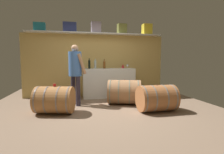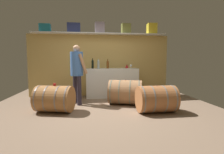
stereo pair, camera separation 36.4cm
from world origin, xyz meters
name	(u,v)px [view 1 (the left image)]	position (x,y,z in m)	size (l,w,h in m)	color
ground_plane	(103,107)	(0.00, 0.51, -0.01)	(5.86, 7.27, 0.02)	#7F6752
back_wall_panel	(96,66)	(0.00, 2.03, 1.02)	(4.66, 0.10, 2.03)	tan
high_shelf_board	(96,34)	(0.00, 1.88, 2.05)	(4.28, 0.40, 0.03)	silver
toolcase_teal	(40,27)	(-1.72, 1.88, 2.19)	(0.33, 0.22, 0.25)	#1E7386
toolcase_navy	(70,27)	(-0.84, 1.88, 2.21)	(0.41, 0.29, 0.29)	navy
toolcase_grey	(96,28)	(-0.01, 1.88, 2.24)	(0.30, 0.26, 0.34)	gray
toolcase_olive	(122,29)	(0.85, 1.88, 2.23)	(0.29, 0.20, 0.32)	olive
toolcase_yellow	(147,30)	(1.73, 1.88, 2.24)	(0.30, 0.27, 0.35)	yellow
work_cabinet	(109,83)	(0.36, 1.71, 0.47)	(1.65, 0.53, 0.93)	white
wine_bottle_amber	(104,64)	(0.22, 1.70, 1.06)	(0.08, 0.08, 0.30)	brown
wine_bottle_dark	(89,64)	(-0.26, 1.66, 1.08)	(0.07, 0.07, 0.32)	black
wine_bottle_clear	(95,64)	(-0.08, 1.59, 1.07)	(0.07, 0.07, 0.30)	#ACBFBF
wine_glass	(127,66)	(0.95, 1.56, 1.02)	(0.08, 0.08, 0.13)	white
red_funnel	(123,66)	(0.89, 1.87, 1.00)	(0.11, 0.11, 0.13)	red
wine_barrel_near	(55,100)	(-1.16, 0.20, 0.31)	(0.94, 0.78, 0.62)	#A66D3C
wine_barrel_far	(124,92)	(0.61, 0.70, 0.33)	(1.03, 0.89, 0.67)	#A1724B
wine_barrel_flank	(157,98)	(1.16, -0.12, 0.31)	(0.86, 0.63, 0.63)	#A8663A
tasting_cup	(55,85)	(-1.15, 0.20, 0.64)	(0.06, 0.06, 0.05)	red
winemaker_pouring	(75,68)	(-0.69, 0.88, 0.98)	(0.47, 0.53, 1.60)	#2E2939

